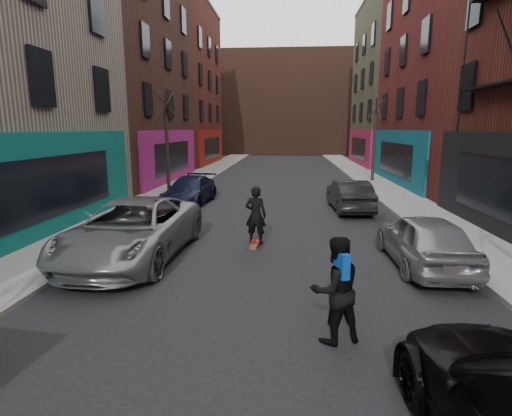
% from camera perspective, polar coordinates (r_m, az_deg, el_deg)
% --- Properties ---
extents(sidewalk_left, '(2.50, 84.00, 0.13)m').
position_cam_1_polar(sidewalk_left, '(34.55, -6.61, 5.32)').
color(sidewalk_left, gray).
rests_on(sidewalk_left, ground).
extents(sidewalk_right, '(2.50, 84.00, 0.13)m').
position_cam_1_polar(sidewalk_right, '(34.37, 14.37, 5.01)').
color(sidewalk_right, gray).
rests_on(sidewalk_right, ground).
extents(buildings_left, '(12.00, 56.00, 16.50)m').
position_cam_1_polar(buildings_left, '(24.61, -32.34, 20.51)').
color(buildings_left, '#531F17').
rests_on(buildings_left, ground).
extents(building_far, '(40.00, 10.00, 14.00)m').
position_cam_1_polar(building_far, '(59.80, 4.36, 14.50)').
color(building_far, '#47281E').
rests_on(building_far, ground).
extents(tree_left_far, '(2.00, 2.00, 6.50)m').
position_cam_1_polar(tree_left_far, '(22.71, -12.65, 10.44)').
color(tree_left_far, black).
rests_on(tree_left_far, sidewalk_left).
extents(tree_right_far, '(2.00, 2.00, 6.80)m').
position_cam_1_polar(tree_right_far, '(28.28, 16.64, 10.66)').
color(tree_right_far, black).
rests_on(tree_right_far, sidewalk_right).
extents(parked_left_far, '(2.88, 5.96, 1.64)m').
position_cam_1_polar(parked_left_far, '(11.73, -17.16, -2.97)').
color(parked_left_far, gray).
rests_on(parked_left_far, ground).
extents(parked_left_end, '(2.16, 4.65, 1.31)m').
position_cam_1_polar(parked_left_end, '(19.63, -9.44, 2.49)').
color(parked_left_end, black).
rests_on(parked_left_end, ground).
extents(parked_right_far, '(1.77, 4.25, 1.44)m').
position_cam_1_polar(parked_right_far, '(11.45, 22.86, -4.22)').
color(parked_right_far, gray).
rests_on(parked_right_far, ground).
extents(parked_right_end, '(1.70, 4.24, 1.37)m').
position_cam_1_polar(parked_right_end, '(18.23, 13.19, 1.77)').
color(parked_right_end, black).
rests_on(parked_right_end, ground).
extents(skateboard, '(0.34, 0.82, 0.10)m').
position_cam_1_polar(skateboard, '(12.48, -0.04, -5.26)').
color(skateboard, brown).
rests_on(skateboard, ground).
extents(skateboarder, '(0.71, 0.52, 1.80)m').
position_cam_1_polar(skateboarder, '(12.25, -0.04, -1.01)').
color(skateboarder, black).
rests_on(skateboarder, skateboard).
extents(pedestrian, '(1.11, 1.00, 1.86)m').
position_cam_1_polar(pedestrian, '(6.99, 11.26, -11.35)').
color(pedestrian, black).
rests_on(pedestrian, ground).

